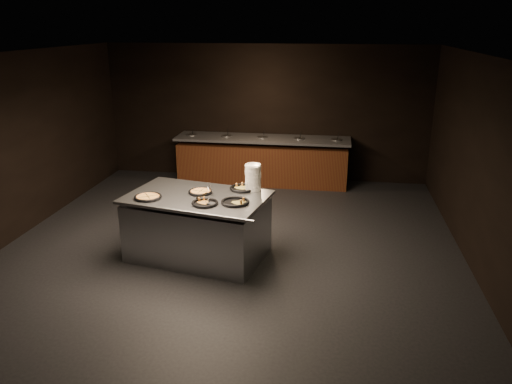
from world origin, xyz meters
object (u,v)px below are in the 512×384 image
at_px(plate_stack, 253,177).
at_px(pan_cheese_whole, 201,192).
at_px(serving_counter, 198,228).
at_px(pan_veggie_whole, 148,197).

height_order(plate_stack, pan_cheese_whole, plate_stack).
xyz_separation_m(plate_stack, pan_cheese_whole, (-0.74, -0.25, -0.18)).
bearing_deg(serving_counter, plate_stack, 37.67).
bearing_deg(pan_cheese_whole, serving_counter, -101.58).
xyz_separation_m(serving_counter, pan_veggie_whole, (-0.65, -0.22, 0.52)).
bearing_deg(serving_counter, pan_cheese_whole, 89.61).
relative_size(plate_stack, pan_veggie_whole, 1.00).
bearing_deg(pan_veggie_whole, serving_counter, 18.40).
relative_size(serving_counter, plate_stack, 5.58).
bearing_deg(plate_stack, pan_cheese_whole, -161.06).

